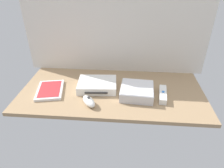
{
  "coord_description": "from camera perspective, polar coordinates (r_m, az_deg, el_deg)",
  "views": [
    {
      "loc": [
        7.74,
        -93.81,
        60.55
      ],
      "look_at": [
        0.0,
        0.0,
        4.0
      ],
      "focal_mm": 32.4,
      "sensor_mm": 36.0,
      "label": 1
    }
  ],
  "objects": [
    {
      "name": "remote_wand",
      "position": [
        1.09,
        14.14,
        -2.86
      ],
      "size": [
        5.35,
        15.13,
        3.4
      ],
      "rotation": [
        0.0,
        0.0,
        -0.12
      ],
      "color": "white",
      "rests_on": "ground_plane"
    },
    {
      "name": "ground_plane",
      "position": [
        1.12,
        0.0,
        -2.18
      ],
      "size": [
        100.0,
        48.0,
        2.0
      ],
      "primitive_type": "cube",
      "color": "#9E7F5B",
      "rests_on": "ground"
    },
    {
      "name": "game_console",
      "position": [
        1.13,
        -4.18,
        -0.25
      ],
      "size": [
        22.04,
        17.58,
        4.4
      ],
      "rotation": [
        0.0,
        0.0,
        0.07
      ],
      "color": "white",
      "rests_on": "ground_plane"
    },
    {
      "name": "mini_computer",
      "position": [
        1.07,
        7.04,
        -1.98
      ],
      "size": [
        18.12,
        18.12,
        5.3
      ],
      "rotation": [
        0.0,
        0.0,
        -0.07
      ],
      "color": "silver",
      "rests_on": "ground_plane"
    },
    {
      "name": "back_wall",
      "position": [
        1.22,
        1.0,
        17.46
      ],
      "size": [
        110.0,
        1.2,
        64.0
      ],
      "primitive_type": "cube",
      "color": "silver",
      "rests_on": "ground"
    },
    {
      "name": "remote_nunchuk",
      "position": [
        1.0,
        -6.57,
        -4.87
      ],
      "size": [
        9.54,
        10.63,
        5.1
      ],
      "rotation": [
        0.0,
        0.0,
        0.65
      ],
      "color": "white",
      "rests_on": "ground_plane"
    },
    {
      "name": "game_case",
      "position": [
        1.16,
        -17.09,
        -1.61
      ],
      "size": [
        17.13,
        21.34,
        1.56
      ],
      "rotation": [
        0.0,
        0.0,
        0.2
      ],
      "color": "white",
      "rests_on": "ground_plane"
    }
  ]
}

